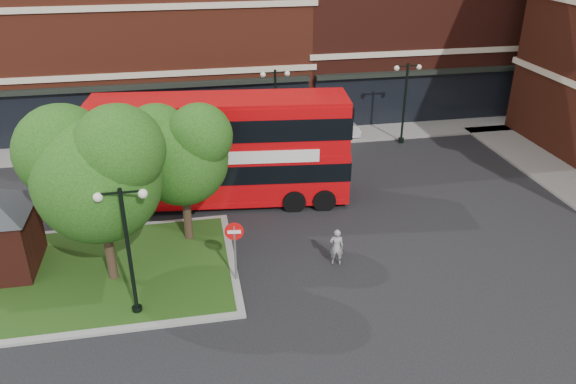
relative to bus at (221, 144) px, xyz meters
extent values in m
plane|color=black|center=(1.66, -8.56, -3.05)|extent=(120.00, 120.00, 0.00)
cube|color=slate|center=(1.66, 7.94, -2.99)|extent=(44.00, 3.00, 0.12)
cube|color=maroon|center=(-6.34, 15.44, 3.95)|extent=(26.00, 12.00, 14.00)
cube|color=gray|center=(-6.34, -5.56, -2.99)|extent=(12.60, 7.60, 0.12)
cube|color=#19380F|center=(-6.34, -5.56, -2.97)|extent=(12.00, 7.00, 0.15)
cylinder|color=#2D2116|center=(-4.84, -6.06, -1.09)|extent=(0.36, 0.36, 3.92)
sphere|color=#164310|center=(-4.84, -6.06, 1.29)|extent=(4.60, 4.60, 4.60)
sphere|color=#164310|center=(-5.99, -5.37, 2.20)|extent=(3.45, 3.45, 3.45)
sphere|color=#164310|center=(-3.92, -6.52, 2.55)|extent=(3.22, 3.22, 3.22)
cylinder|color=#2D2116|center=(-1.84, -3.56, -1.31)|extent=(0.36, 0.36, 3.47)
sphere|color=#164310|center=(-1.84, -3.56, 0.79)|extent=(3.80, 3.80, 3.80)
sphere|color=#164310|center=(-2.79, -2.99, 1.60)|extent=(2.85, 2.85, 2.85)
sphere|color=#164310|center=(-1.08, -3.94, 1.91)|extent=(2.66, 2.66, 2.66)
cylinder|color=black|center=(-3.84, -8.36, -0.55)|extent=(0.14, 0.14, 5.00)
cylinder|color=black|center=(-3.84, -8.36, -2.90)|extent=(0.36, 0.36, 0.30)
cube|color=black|center=(-3.84, -8.36, 1.80)|extent=(1.40, 0.06, 0.06)
sphere|color=#F2EACC|center=(-4.54, -8.36, 1.70)|extent=(0.32, 0.32, 0.32)
sphere|color=#F2EACC|center=(-3.14, -8.36, 1.70)|extent=(0.32, 0.32, 0.32)
cylinder|color=black|center=(3.66, 5.94, -0.55)|extent=(0.14, 0.14, 5.00)
cylinder|color=black|center=(3.66, 5.94, -2.90)|extent=(0.36, 0.36, 0.30)
cube|color=black|center=(3.66, 5.94, 1.80)|extent=(1.40, 0.06, 0.06)
sphere|color=#F2EACC|center=(2.96, 5.94, 1.70)|extent=(0.32, 0.32, 0.32)
sphere|color=#F2EACC|center=(4.36, 5.94, 1.70)|extent=(0.32, 0.32, 0.32)
cylinder|color=black|center=(11.66, 5.94, -0.55)|extent=(0.14, 0.14, 5.00)
cylinder|color=black|center=(11.66, 5.94, -2.90)|extent=(0.36, 0.36, 0.30)
cube|color=black|center=(11.66, 5.94, 1.80)|extent=(1.40, 0.06, 0.06)
sphere|color=#F2EACC|center=(10.96, 5.94, 1.70)|extent=(0.32, 0.32, 0.32)
sphere|color=#F2EACC|center=(12.36, 5.94, 1.70)|extent=(0.32, 0.32, 0.32)
cube|color=#BD070B|center=(0.00, 0.00, -1.39)|extent=(12.40, 4.08, 2.32)
cube|color=#BD070B|center=(0.00, 0.00, 0.93)|extent=(12.28, 4.04, 2.32)
cube|color=black|center=(0.00, 0.00, 1.05)|extent=(12.40, 4.08, 1.05)
cube|color=silver|center=(-0.15, -1.41, -0.17)|extent=(9.08, 1.04, 0.61)
imported|color=gray|center=(4.01, -6.56, -2.25)|extent=(0.65, 0.51, 1.59)
imported|color=#BABDC2|center=(-3.21, 5.94, -2.38)|extent=(4.01, 1.82, 1.34)
imported|color=white|center=(6.87, 7.44, -2.26)|extent=(4.92, 2.01, 1.58)
cylinder|color=slate|center=(-0.14, -7.06, -1.81)|extent=(0.09, 0.09, 2.48)
cylinder|color=red|center=(-0.14, -7.06, -0.79)|extent=(0.72, 0.14, 0.72)
cube|color=white|center=(-0.14, -7.06, -0.79)|extent=(0.51, 0.10, 0.14)
camera|label=1|loc=(-1.58, -25.23, 9.78)|focal=35.00mm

